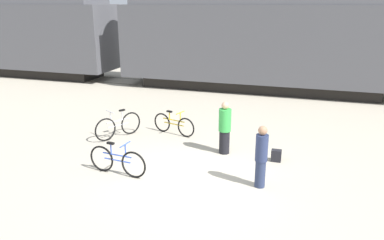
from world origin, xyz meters
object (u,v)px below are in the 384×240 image
object	(u,v)px
bicycle_yellow	(174,124)
person_in_navy	(261,157)
freight_train	(258,31)
person_in_green	(225,128)
bicycle_blue	(117,161)
backpack	(276,156)
bicycle_silver	(118,126)

from	to	relation	value
bicycle_yellow	person_in_navy	xyz separation A→B (m)	(3.31, -2.94, 0.44)
freight_train	person_in_green	distance (m)	8.96
bicycle_blue	bicycle_yellow	bearing A→B (deg)	84.37
bicycle_blue	person_in_green	distance (m)	3.28
person_in_navy	backpack	size ratio (longest dim) A/B	4.61
bicycle_yellow	person_in_navy	bearing A→B (deg)	-41.56
bicycle_yellow	bicycle_silver	world-z (taller)	bicycle_silver
bicycle_yellow	person_in_navy	world-z (taller)	person_in_navy
bicycle_silver	backpack	distance (m)	5.23
bicycle_silver	person_in_green	world-z (taller)	person_in_green
bicycle_silver	backpack	size ratio (longest dim) A/B	4.60
bicycle_yellow	freight_train	bearing A→B (deg)	77.58
person_in_navy	freight_train	bearing A→B (deg)	126.72
freight_train	bicycle_silver	world-z (taller)	freight_train
bicycle_blue	backpack	world-z (taller)	bicycle_blue
freight_train	person_in_navy	size ratio (longest dim) A/B	28.19
bicycle_blue	backpack	xyz separation A→B (m)	(3.89, 2.11, -0.21)
backpack	bicycle_blue	bearing A→B (deg)	-151.52
bicycle_silver	bicycle_yellow	bearing A→B (deg)	26.79
freight_train	bicycle_yellow	size ratio (longest dim) A/B	27.26
freight_train	bicycle_blue	bearing A→B (deg)	-100.36
bicycle_silver	bicycle_blue	bearing A→B (deg)	-62.50
person_in_green	bicycle_blue	bearing A→B (deg)	150.98
person_in_green	bicycle_yellow	bearing A→B (deg)	78.04
person_in_green	bicycle_silver	bearing A→B (deg)	102.66
person_in_green	person_in_navy	size ratio (longest dim) A/B	1.01
bicycle_yellow	bicycle_silver	size ratio (longest dim) A/B	1.04
freight_train	bicycle_silver	size ratio (longest dim) A/B	28.21
backpack	bicycle_silver	bearing A→B (deg)	175.28
bicycle_yellow	backpack	size ratio (longest dim) A/B	4.76
backpack	person_in_green	bearing A→B (deg)	174.21
bicycle_yellow	backpack	xyz separation A→B (m)	(3.55, -1.27, -0.19)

